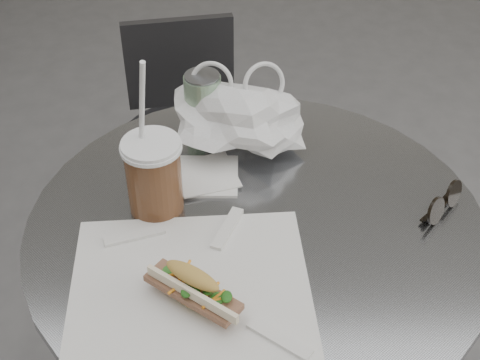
{
  "coord_description": "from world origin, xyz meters",
  "views": [
    {
      "loc": [
        -0.01,
        -0.6,
        1.5
      ],
      "look_at": [
        -0.03,
        0.25,
        0.79
      ],
      "focal_mm": 50.0,
      "sensor_mm": 36.0,
      "label": 1
    }
  ],
  "objects_px": {
    "chair_far": "(190,169)",
    "drink_can": "(203,106)",
    "sunglasses": "(443,203)",
    "iced_coffee": "(154,174)",
    "cafe_table": "(255,326)",
    "banh_mi": "(193,289)"
  },
  "relations": [
    {
      "from": "cafe_table",
      "to": "iced_coffee",
      "type": "distance_m",
      "value": 0.38
    },
    {
      "from": "iced_coffee",
      "to": "drink_can",
      "type": "relative_size",
      "value": 2.19
    },
    {
      "from": "banh_mi",
      "to": "drink_can",
      "type": "height_order",
      "value": "drink_can"
    },
    {
      "from": "cafe_table",
      "to": "drink_can",
      "type": "xyz_separation_m",
      "value": [
        -0.1,
        0.24,
        0.34
      ]
    },
    {
      "from": "chair_far",
      "to": "iced_coffee",
      "type": "relative_size",
      "value": 2.47
    },
    {
      "from": "sunglasses",
      "to": "drink_can",
      "type": "xyz_separation_m",
      "value": [
        -0.41,
        0.21,
        0.05
      ]
    },
    {
      "from": "banh_mi",
      "to": "drink_can",
      "type": "distance_m",
      "value": 0.42
    },
    {
      "from": "cafe_table",
      "to": "drink_can",
      "type": "relative_size",
      "value": 5.77
    },
    {
      "from": "sunglasses",
      "to": "banh_mi",
      "type": "bearing_deg",
      "value": 158.6
    },
    {
      "from": "iced_coffee",
      "to": "sunglasses",
      "type": "bearing_deg",
      "value": -0.5
    },
    {
      "from": "chair_far",
      "to": "sunglasses",
      "type": "relative_size",
      "value": 7.69
    },
    {
      "from": "cafe_table",
      "to": "sunglasses",
      "type": "bearing_deg",
      "value": 5.6
    },
    {
      "from": "chair_far",
      "to": "banh_mi",
      "type": "distance_m",
      "value": 0.95
    },
    {
      "from": "drink_can",
      "to": "sunglasses",
      "type": "bearing_deg",
      "value": -27.41
    },
    {
      "from": "sunglasses",
      "to": "iced_coffee",
      "type": "bearing_deg",
      "value": 130.95
    },
    {
      "from": "chair_far",
      "to": "drink_can",
      "type": "xyz_separation_m",
      "value": [
        0.08,
        -0.41,
        0.49
      ]
    },
    {
      "from": "banh_mi",
      "to": "iced_coffee",
      "type": "height_order",
      "value": "iced_coffee"
    },
    {
      "from": "chair_far",
      "to": "iced_coffee",
      "type": "height_order",
      "value": "iced_coffee"
    },
    {
      "from": "chair_far",
      "to": "drink_can",
      "type": "bearing_deg",
      "value": 89.32
    },
    {
      "from": "cafe_table",
      "to": "drink_can",
      "type": "distance_m",
      "value": 0.43
    },
    {
      "from": "cafe_table",
      "to": "iced_coffee",
      "type": "relative_size",
      "value": 2.64
    },
    {
      "from": "sunglasses",
      "to": "chair_far",
      "type": "bearing_deg",
      "value": 79.37
    }
  ]
}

